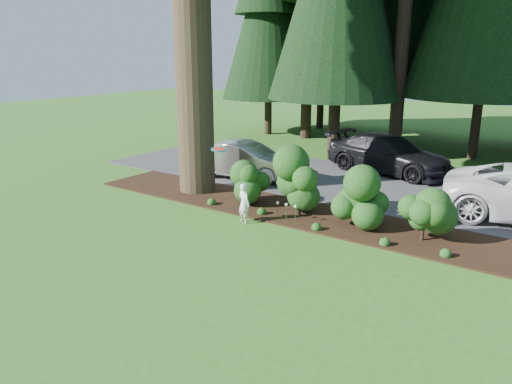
{
  "coord_description": "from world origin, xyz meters",
  "views": [
    {
      "loc": [
        6.86,
        -9.25,
        4.79
      ],
      "look_at": [
        -0.2,
        0.74,
        1.3
      ],
      "focal_mm": 35.0,
      "sensor_mm": 36.0,
      "label": 1
    }
  ],
  "objects": [
    {
      "name": "shrub_row",
      "position": [
        0.77,
        3.14,
        0.81
      ],
      "size": [
        6.53,
        1.6,
        1.61
      ],
      "color": "#1D3D12",
      "rests_on": "ground"
    },
    {
      "name": "mulch_bed",
      "position": [
        0.0,
        3.25,
        0.03
      ],
      "size": [
        16.0,
        2.5,
        0.05
      ],
      "primitive_type": "cube",
      "color": "black",
      "rests_on": "ground"
    },
    {
      "name": "child",
      "position": [
        -1.26,
        1.65,
        0.58
      ],
      "size": [
        0.49,
        0.39,
        1.16
      ],
      "primitive_type": "imported",
      "rotation": [
        0.0,
        0.0,
        2.85
      ],
      "color": "white",
      "rests_on": "ground"
    },
    {
      "name": "frisbee",
      "position": [
        -2.23,
        1.75,
        2.02
      ],
      "size": [
        0.47,
        0.47,
        0.1
      ],
      "color": "#16647B",
      "rests_on": "ground"
    },
    {
      "name": "lily_cluster",
      "position": [
        -0.3,
        2.4,
        0.5
      ],
      "size": [
        0.69,
        0.09,
        0.57
      ],
      "color": "#1D3D12",
      "rests_on": "ground"
    },
    {
      "name": "driveway",
      "position": [
        0.0,
        7.5,
        0.01
      ],
      "size": [
        22.0,
        6.0,
        0.03
      ],
      "primitive_type": "cube",
      "color": "#38383A",
      "rests_on": "ground"
    },
    {
      "name": "car_silver_wagon",
      "position": [
        -4.27,
        5.76,
        0.73
      ],
      "size": [
        4.4,
        2.11,
        1.39
      ],
      "primitive_type": "imported",
      "rotation": [
        0.0,
        0.0,
        1.73
      ],
      "color": "#B0AFB4",
      "rests_on": "driveway"
    },
    {
      "name": "car_dark_suv",
      "position": [
        -0.1,
        9.8,
        0.78
      ],
      "size": [
        5.47,
        3.03,
        1.5
      ],
      "primitive_type": "imported",
      "rotation": [
        0.0,
        0.0,
        1.38
      ],
      "color": "black",
      "rests_on": "driveway"
    },
    {
      "name": "ground",
      "position": [
        0.0,
        0.0,
        0.0
      ],
      "size": [
        80.0,
        80.0,
        0.0
      ],
      "primitive_type": "plane",
      "color": "#2E641C",
      "rests_on": "ground"
    }
  ]
}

